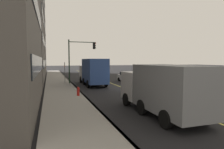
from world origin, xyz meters
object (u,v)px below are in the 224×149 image
(car_green, at_px, (202,95))
(street_sign_post, at_px, (65,71))
(fire_hydrant, at_px, (78,92))
(truck_gray, at_px, (162,88))
(car_navy, at_px, (142,81))
(truck_blue, at_px, (93,71))
(car_white, at_px, (128,77))
(traffic_light_mast, at_px, (79,54))

(car_green, height_order, street_sign_post, street_sign_post)
(fire_hydrant, bearing_deg, truck_gray, -150.56)
(car_navy, height_order, truck_blue, truck_blue)
(truck_blue, relative_size, fire_hydrant, 8.44)
(truck_blue, xyz_separation_m, street_sign_post, (2.90, 3.40, -0.04))
(car_white, xyz_separation_m, car_navy, (-6.43, 0.98, 0.01))
(car_green, xyz_separation_m, truck_gray, (-1.43, 4.36, 0.89))
(truck_blue, bearing_deg, car_white, -72.17)
(truck_gray, bearing_deg, fire_hydrant, 29.44)
(car_navy, distance_m, truck_gray, 11.11)
(car_white, bearing_deg, street_sign_post, 83.38)
(car_navy, bearing_deg, truck_gray, 159.42)
(truck_blue, height_order, traffic_light_mast, traffic_light_mast)
(street_sign_post, bearing_deg, car_navy, -132.61)
(car_white, bearing_deg, car_navy, 171.30)
(traffic_light_mast, distance_m, street_sign_post, 3.25)
(car_white, distance_m, truck_gray, 17.52)
(car_navy, xyz_separation_m, traffic_light_mast, (6.24, 6.27, 3.31))
(car_green, distance_m, car_navy, 8.95)
(truck_gray, bearing_deg, traffic_light_mast, 8.13)
(car_navy, distance_m, fire_hydrant, 8.55)
(car_white, xyz_separation_m, fire_hydrant, (-9.82, 8.83, -0.31))
(car_white, height_order, traffic_light_mast, traffic_light_mast)
(car_white, bearing_deg, car_green, 178.05)
(car_navy, xyz_separation_m, street_sign_post, (7.49, 8.15, 0.97))
(car_green, distance_m, street_sign_post, 18.58)
(car_green, distance_m, fire_hydrant, 9.99)
(car_navy, bearing_deg, truck_blue, 45.98)
(truck_gray, xyz_separation_m, fire_hydrant, (6.99, 3.95, -1.14))
(truck_gray, bearing_deg, street_sign_post, 13.38)
(car_navy, height_order, traffic_light_mast, traffic_light_mast)
(car_white, xyz_separation_m, truck_blue, (-1.84, 5.73, 1.02))
(truck_blue, bearing_deg, car_navy, -134.02)
(car_navy, distance_m, traffic_light_mast, 9.45)
(car_white, distance_m, street_sign_post, 9.24)
(truck_gray, xyz_separation_m, street_sign_post, (17.87, 4.25, 0.15))
(traffic_light_mast, bearing_deg, car_navy, -134.88)
(traffic_light_mast, xyz_separation_m, street_sign_post, (1.25, 1.88, -2.34))
(car_green, bearing_deg, car_white, -1.95)
(truck_gray, bearing_deg, car_navy, -20.58)
(car_green, xyz_separation_m, traffic_light_mast, (15.19, 6.73, 3.38))
(car_white, relative_size, car_navy, 1.09)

